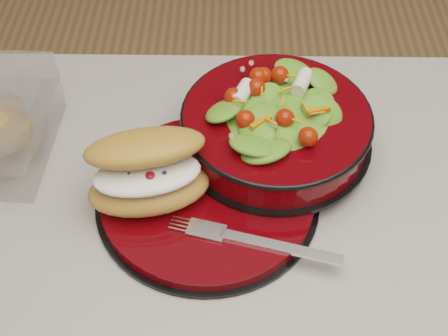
{
  "coord_description": "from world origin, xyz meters",
  "views": [
    {
      "loc": [
        -0.09,
        -0.4,
        1.5
      ],
      "look_at": [
        -0.1,
        0.1,
        0.94
      ],
      "focal_mm": 50.0,
      "sensor_mm": 36.0,
      "label": 1
    }
  ],
  "objects_px": {
    "dinner_plate": "(208,197)",
    "croissant": "(148,172)",
    "fork": "(258,242)",
    "salad_bowl": "(276,120)"
  },
  "relations": [
    {
      "from": "croissant",
      "to": "fork",
      "type": "bearing_deg",
      "value": -40.37
    },
    {
      "from": "croissant",
      "to": "fork",
      "type": "relative_size",
      "value": 0.89
    },
    {
      "from": "dinner_plate",
      "to": "croissant",
      "type": "height_order",
      "value": "croissant"
    },
    {
      "from": "salad_bowl",
      "to": "dinner_plate",
      "type": "bearing_deg",
      "value": -134.37
    },
    {
      "from": "salad_bowl",
      "to": "croissant",
      "type": "xyz_separation_m",
      "value": [
        -0.15,
        -0.09,
        0.0
      ]
    },
    {
      "from": "dinner_plate",
      "to": "salad_bowl",
      "type": "relative_size",
      "value": 1.1
    },
    {
      "from": "dinner_plate",
      "to": "salad_bowl",
      "type": "bearing_deg",
      "value": 45.63
    },
    {
      "from": "dinner_plate",
      "to": "fork",
      "type": "relative_size",
      "value": 1.54
    },
    {
      "from": "dinner_plate",
      "to": "croissant",
      "type": "bearing_deg",
      "value": -174.95
    },
    {
      "from": "dinner_plate",
      "to": "croissant",
      "type": "xyz_separation_m",
      "value": [
        -0.07,
        -0.01,
        0.05
      ]
    }
  ]
}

